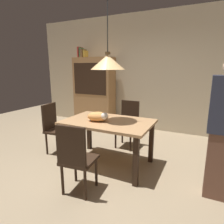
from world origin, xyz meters
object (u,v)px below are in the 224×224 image
Objects in this scene: chair_far_back at (128,122)px; book_brown_thick at (83,53)px; pendant_lamp at (108,62)px; hutch_bookcase at (94,93)px; dining_table at (108,127)px; book_red_tall at (80,52)px; chair_left_side at (55,126)px; cat_sleeping at (98,116)px; book_yellow_short at (86,54)px; person_standing at (224,132)px; chair_near_front at (76,157)px; book_green_slim at (82,53)px.

chair_far_back is 3.88× the size of book_brown_thick.
hutch_bookcase is at bearing 126.57° from pendant_lamp.
dining_table is at bearing -104.04° from pendant_lamp.
book_red_tall is (-1.83, 1.89, 0.33)m from pendant_lamp.
chair_left_side is 2.46m from book_brown_thick.
chair_far_back is 1.02m from cat_sleeping.
chair_far_back is 2.56m from book_red_tall.
chair_far_back is 0.72× the size of pendant_lamp.
book_yellow_short is (-1.65, 1.89, 1.29)m from dining_table.
chair_far_back is (1.13, 0.89, 0.00)m from chair_left_side.
dining_table is 2.37m from hutch_bookcase.
book_red_tall reaches higher than dining_table.
book_red_tall is at bearing 149.22° from person_standing.
chair_near_front is 1.43m from chair_left_side.
book_red_tall is at bearing 110.33° from chair_left_side.
chair_near_front is at bearing -62.99° from hutch_bookcase.
dining_table is 5.00× the size of book_red_tall.
book_red_tall is 0.05m from book_green_slim.
book_yellow_short is at bearing 131.15° from dining_table.
person_standing is (1.60, -0.15, -0.81)m from pendant_lamp.
pendant_lamp is 4.64× the size of book_red_tall.
book_yellow_short is (-1.53, 1.98, 1.11)m from cat_sleeping.
book_green_slim is at bearing 133.31° from pendant_lamp.
hutch_bookcase is (-1.40, 1.89, 0.24)m from dining_table.
pendant_lamp is 1.80m from person_standing.
pendant_lamp is 0.70× the size of hutch_bookcase.
dining_table is 0.76× the size of hutch_bookcase.
dining_table is 0.89m from chair_near_front.
chair_far_back is at bearing -28.91° from book_red_tall.
book_red_tall is (-1.83, 1.89, 1.34)m from dining_table.
hutch_bookcase reaches higher than chair_left_side.
dining_table is 1.14m from chair_left_side.
dining_table is 1.62m from person_standing.
book_brown_thick is at bearing 148.40° from person_standing.
cat_sleeping is (-0.13, 0.79, 0.32)m from chair_near_front.
chair_left_side is at bearing 142.60° from chair_near_front.
chair_left_side is at bearing -70.98° from book_green_slim.
chair_far_back is 1.77m from hutch_bookcase.
chair_far_back is at bearing 147.16° from person_standing.
book_brown_thick is at bearing 132.32° from dining_table.
hutch_bookcase is at bearing 144.23° from chair_far_back.
book_green_slim reaches higher than chair_near_front.
dining_table is 3.48× the size of cat_sleeping.
book_red_tall reaches higher than person_standing.
hutch_bookcase is (-1.40, 1.89, -0.77)m from pendant_lamp.
hutch_bookcase is at bearing -0.34° from book_yellow_short.
pendant_lamp is (-0.00, -0.88, 1.15)m from chair_far_back.
chair_near_front is at bearing -56.38° from book_red_tall.
person_standing is (3.25, -2.04, -1.09)m from book_yellow_short.
book_green_slim is at bearing 109.02° from chair_left_side.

